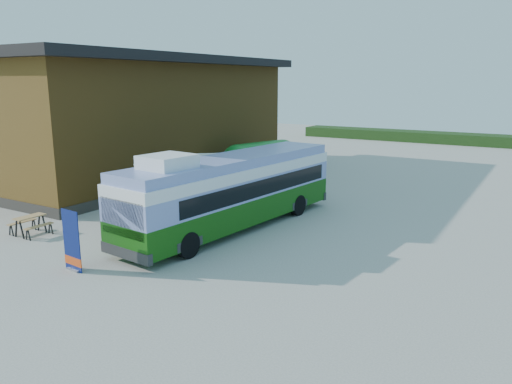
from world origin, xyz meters
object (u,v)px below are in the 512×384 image
Objects in this scene: person_b at (163,189)px; slurry_tanker at (261,157)px; bus at (232,189)px; banner at (72,246)px; person_a at (273,196)px; picnic_table at (30,221)px.

person_b is 9.66m from slurry_tanker.
bus is 5.91× the size of person_b.
banner is at bearing -62.52° from slurry_tanker.
bus is 4.68m from person_b.
bus is 6.92m from banner.
person_a is 9.27m from slurry_tanker.
bus is 8.46× the size of picnic_table.
slurry_tanker reaches higher than person_b.
slurry_tanker is at bearing 120.72° from bus.
slurry_tanker is at bearing -137.86° from person_b.
banner is at bearing -98.88° from bus.
person_b is at bearing 116.30° from banner.
person_b reaches higher than picnic_table.
banner is 17.44m from slurry_tanker.
banner reaches higher than person_b.
person_a is 0.30× the size of slurry_tanker.
picnic_table is 6.10m from person_b.
bus is 11.58m from slurry_tanker.
bus reaches higher than person_a.
person_b is (1.84, 5.80, 0.40)m from picnic_table.
picnic_table is at bearing -78.40° from slurry_tanker.
banner is at bearing 60.66° from person_b.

